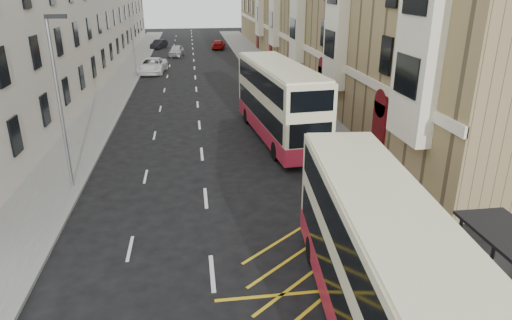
{
  "coord_description": "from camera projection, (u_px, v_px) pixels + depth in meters",
  "views": [
    {
      "loc": [
        -0.35,
        -9.37,
        9.31
      ],
      "look_at": [
        2.16,
        8.46,
        2.38
      ],
      "focal_mm": 32.0,
      "sensor_mm": 36.0,
      "label": 1
    }
  ],
  "objects": [
    {
      "name": "road_markings",
      "position": [
        195.0,
        69.0,
        53.64
      ],
      "size": [
        10.0,
        110.0,
        0.01
      ],
      "primitive_type": null,
      "color": "silver",
      "rests_on": "ground"
    },
    {
      "name": "kerb_right",
      "position": [
        265.0,
        96.0,
        40.53
      ],
      "size": [
        0.25,
        120.0,
        0.15
      ],
      "primitive_type": "cube",
      "color": "gray",
      "rests_on": "ground"
    },
    {
      "name": "pavement_left",
      "position": [
        108.0,
        101.0,
        38.77
      ],
      "size": [
        3.0,
        120.0,
        0.15
      ],
      "primitive_type": "cube",
      "color": "#62625E",
      "rests_on": "ground"
    },
    {
      "name": "kerb_left",
      "position": [
        127.0,
        100.0,
        38.97
      ],
      "size": [
        0.25,
        120.0,
        0.15
      ],
      "primitive_type": "cube",
      "color": "gray",
      "rests_on": "ground"
    },
    {
      "name": "street_lamp_near",
      "position": [
        59.0,
        95.0,
        20.65
      ],
      "size": [
        0.93,
        0.18,
        8.0
      ],
      "color": "gray",
      "rests_on": "pavement_left"
    },
    {
      "name": "pavement_right",
      "position": [
        287.0,
        95.0,
        40.79
      ],
      "size": [
        4.0,
        120.0,
        0.15
      ],
      "primitive_type": "cube",
      "color": "#62625E",
      "rests_on": "ground"
    },
    {
      "name": "double_decker_front",
      "position": [
        376.0,
        264.0,
        12.44
      ],
      "size": [
        3.43,
        11.0,
        4.32
      ],
      "rotation": [
        0.0,
        0.0,
        -0.09
      ],
      "color": "beige",
      "rests_on": "ground"
    },
    {
      "name": "terrace_right",
      "position": [
        320.0,
        1.0,
        53.22
      ],
      "size": [
        10.75,
        79.0,
        15.25
      ],
      "color": "#947E56",
      "rests_on": "ground"
    },
    {
      "name": "car_silver",
      "position": [
        176.0,
        51.0,
        63.18
      ],
      "size": [
        2.28,
        4.57,
        1.49
      ],
      "primitive_type": "imported",
      "rotation": [
        0.0,
        0.0,
        -0.12
      ],
      "color": "#ACAFB3",
      "rests_on": "ground"
    },
    {
      "name": "white_van",
      "position": [
        152.0,
        66.0,
        51.15
      ],
      "size": [
        3.35,
        6.18,
        1.65
      ],
      "primitive_type": "imported",
      "rotation": [
        0.0,
        0.0,
        -0.11
      ],
      "color": "white",
      "rests_on": "ground"
    },
    {
      "name": "pedestrian_far",
      "position": [
        387.0,
        190.0,
        19.64
      ],
      "size": [
        1.08,
        1.01,
        1.78
      ],
      "primitive_type": "imported",
      "rotation": [
        0.0,
        0.0,
        2.44
      ],
      "color": "black",
      "rests_on": "pavement_right"
    },
    {
      "name": "pedestrian_mid",
      "position": [
        460.0,
        263.0,
        14.52
      ],
      "size": [
        1.05,
        0.96,
        1.75
      ],
      "primitive_type": "imported",
      "rotation": [
        0.0,
        0.0,
        0.44
      ],
      "color": "black",
      "rests_on": "pavement_right"
    },
    {
      "name": "terrace_left",
      "position": [
        68.0,
        12.0,
        50.01
      ],
      "size": [
        9.18,
        79.0,
        13.25
      ],
      "color": "beige",
      "rests_on": "ground"
    },
    {
      "name": "car_red",
      "position": [
        219.0,
        44.0,
        70.51
      ],
      "size": [
        2.49,
        4.88,
        1.36
      ],
      "primitive_type": "imported",
      "rotation": [
        0.0,
        0.0,
        3.01
      ],
      "color": "#AB0B0A",
      "rests_on": "ground"
    },
    {
      "name": "guard_railing",
      "position": [
        369.0,
        215.0,
        17.87
      ],
      "size": [
        0.06,
        6.56,
        1.01
      ],
      "color": "#B62C18",
      "rests_on": "pavement_right"
    },
    {
      "name": "car_dark",
      "position": [
        159.0,
        44.0,
        71.16
      ],
      "size": [
        2.61,
        4.27,
        1.33
      ],
      "primitive_type": "imported",
      "rotation": [
        0.0,
        0.0,
        -0.32
      ],
      "color": "black",
      "rests_on": "ground"
    },
    {
      "name": "double_decker_rear",
      "position": [
        279.0,
        101.0,
        28.76
      ],
      "size": [
        3.85,
        12.17,
        4.77
      ],
      "rotation": [
        0.0,
        0.0,
        0.09
      ],
      "color": "beige",
      "rests_on": "ground"
    },
    {
      "name": "street_lamp_far",
      "position": [
        133.0,
        32.0,
        48.37
      ],
      "size": [
        0.93,
        0.18,
        8.0
      ],
      "color": "gray",
      "rests_on": "pavement_left"
    }
  ]
}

